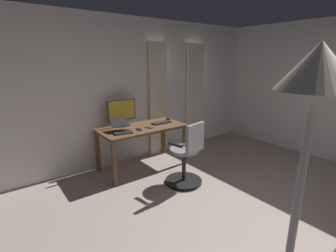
{
  "coord_description": "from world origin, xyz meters",
  "views": [
    {
      "loc": [
        2.3,
        0.73,
        1.86
      ],
      "look_at": [
        0.13,
        -2.14,
        0.87
      ],
      "focal_mm": 26.22,
      "sensor_mm": 36.0,
      "label": 1
    }
  ],
  "objects_px": {
    "office_chair": "(187,156)",
    "desk": "(142,132)",
    "laptop": "(121,129)",
    "cell_phone_by_monitor": "(149,128)",
    "cell_phone_face_up": "(139,129)",
    "computer_keyboard": "(162,123)",
    "floor_lamp": "(303,166)",
    "computer_monitor": "(122,111)",
    "computer_mouse": "(168,119)"
  },
  "relations": [
    {
      "from": "office_chair",
      "to": "desk",
      "type": "bearing_deg",
      "value": 92.47
    },
    {
      "from": "laptop",
      "to": "cell_phone_by_monitor",
      "type": "xyz_separation_m",
      "value": [
        -0.47,
        0.07,
        -0.05
      ]
    },
    {
      "from": "cell_phone_face_up",
      "to": "computer_keyboard",
      "type": "bearing_deg",
      "value": -154.32
    },
    {
      "from": "desk",
      "to": "laptop",
      "type": "xyz_separation_m",
      "value": [
        0.42,
        0.07,
        0.15
      ]
    },
    {
      "from": "computer_keyboard",
      "to": "cell_phone_by_monitor",
      "type": "bearing_deg",
      "value": 19.83
    },
    {
      "from": "computer_keyboard",
      "to": "floor_lamp",
      "type": "bearing_deg",
      "value": 62.83
    },
    {
      "from": "computer_monitor",
      "to": "computer_mouse",
      "type": "bearing_deg",
      "value": 172.32
    },
    {
      "from": "laptop",
      "to": "computer_monitor",
      "type": "bearing_deg",
      "value": -108.86
    },
    {
      "from": "office_chair",
      "to": "laptop",
      "type": "relative_size",
      "value": 2.48
    },
    {
      "from": "cell_phone_face_up",
      "to": "floor_lamp",
      "type": "bearing_deg",
      "value": 83.79
    },
    {
      "from": "office_chair",
      "to": "computer_mouse",
      "type": "relative_size",
      "value": 9.84
    },
    {
      "from": "computer_mouse",
      "to": "computer_keyboard",
      "type": "bearing_deg",
      "value": 28.22
    },
    {
      "from": "computer_keyboard",
      "to": "laptop",
      "type": "bearing_deg",
      "value": 4.25
    },
    {
      "from": "office_chair",
      "to": "cell_phone_face_up",
      "type": "distance_m",
      "value": 0.92
    },
    {
      "from": "computer_mouse",
      "to": "cell_phone_by_monitor",
      "type": "height_order",
      "value": "computer_mouse"
    },
    {
      "from": "laptop",
      "to": "floor_lamp",
      "type": "xyz_separation_m",
      "value": [
        0.77,
        3.05,
        0.69
      ]
    },
    {
      "from": "desk",
      "to": "laptop",
      "type": "height_order",
      "value": "laptop"
    },
    {
      "from": "computer_keyboard",
      "to": "cell_phone_by_monitor",
      "type": "relative_size",
      "value": 2.51
    },
    {
      "from": "computer_monitor",
      "to": "computer_keyboard",
      "type": "distance_m",
      "value": 0.74
    },
    {
      "from": "office_chair",
      "to": "floor_lamp",
      "type": "bearing_deg",
      "value": -133.16
    },
    {
      "from": "computer_keyboard",
      "to": "cell_phone_face_up",
      "type": "distance_m",
      "value": 0.56
    },
    {
      "from": "computer_mouse",
      "to": "cell_phone_by_monitor",
      "type": "relative_size",
      "value": 0.69
    },
    {
      "from": "laptop",
      "to": "cell_phone_by_monitor",
      "type": "distance_m",
      "value": 0.48
    },
    {
      "from": "computer_mouse",
      "to": "computer_monitor",
      "type": "bearing_deg",
      "value": -7.68
    },
    {
      "from": "cell_phone_face_up",
      "to": "desk",
      "type": "bearing_deg",
      "value": -123.14
    },
    {
      "from": "computer_mouse",
      "to": "cell_phone_by_monitor",
      "type": "distance_m",
      "value": 0.66
    },
    {
      "from": "computer_monitor",
      "to": "cell_phone_face_up",
      "type": "xyz_separation_m",
      "value": [
        -0.11,
        0.37,
        -0.26
      ]
    },
    {
      "from": "computer_monitor",
      "to": "desk",
      "type": "bearing_deg",
      "value": 134.94
    },
    {
      "from": "cell_phone_face_up",
      "to": "floor_lamp",
      "type": "height_order",
      "value": "floor_lamp"
    },
    {
      "from": "office_chair",
      "to": "computer_monitor",
      "type": "relative_size",
      "value": 1.91
    },
    {
      "from": "computer_keyboard",
      "to": "cell_phone_face_up",
      "type": "bearing_deg",
      "value": 12.48
    },
    {
      "from": "desk",
      "to": "computer_keyboard",
      "type": "xyz_separation_m",
      "value": [
        -0.41,
        0.01,
        0.1
      ]
    },
    {
      "from": "floor_lamp",
      "to": "computer_keyboard",
      "type": "bearing_deg",
      "value": -117.17
    },
    {
      "from": "cell_phone_face_up",
      "to": "cell_phone_by_monitor",
      "type": "bearing_deg",
      "value": -168.98
    },
    {
      "from": "computer_keyboard",
      "to": "floor_lamp",
      "type": "distance_m",
      "value": 3.57
    },
    {
      "from": "office_chair",
      "to": "cell_phone_face_up",
      "type": "height_order",
      "value": "office_chair"
    },
    {
      "from": "cell_phone_face_up",
      "to": "laptop",
      "type": "bearing_deg",
      "value": 1.54
    },
    {
      "from": "desk",
      "to": "floor_lamp",
      "type": "xyz_separation_m",
      "value": [
        1.19,
        3.12,
        0.84
      ]
    },
    {
      "from": "office_chair",
      "to": "floor_lamp",
      "type": "relative_size",
      "value": 0.51
    },
    {
      "from": "computer_monitor",
      "to": "laptop",
      "type": "xyz_separation_m",
      "value": [
        0.18,
        0.32,
        -0.21
      ]
    },
    {
      "from": "desk",
      "to": "floor_lamp",
      "type": "distance_m",
      "value": 3.45
    },
    {
      "from": "office_chair",
      "to": "cell_phone_face_up",
      "type": "relative_size",
      "value": 6.83
    },
    {
      "from": "desk",
      "to": "computer_monitor",
      "type": "distance_m",
      "value": 0.49
    },
    {
      "from": "computer_keyboard",
      "to": "cell_phone_face_up",
      "type": "xyz_separation_m",
      "value": [
        0.54,
        0.12,
        -0.01
      ]
    },
    {
      "from": "computer_mouse",
      "to": "cell_phone_by_monitor",
      "type": "bearing_deg",
      "value": 23.43
    },
    {
      "from": "computer_mouse",
      "to": "cell_phone_face_up",
      "type": "bearing_deg",
      "value": 17.76
    },
    {
      "from": "computer_monitor",
      "to": "laptop",
      "type": "bearing_deg",
      "value": 60.72
    },
    {
      "from": "computer_mouse",
      "to": "floor_lamp",
      "type": "relative_size",
      "value": 0.05
    },
    {
      "from": "computer_monitor",
      "to": "computer_mouse",
      "type": "distance_m",
      "value": 0.94
    },
    {
      "from": "computer_keyboard",
      "to": "floor_lamp",
      "type": "xyz_separation_m",
      "value": [
        1.6,
        3.11,
        0.73
      ]
    }
  ]
}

